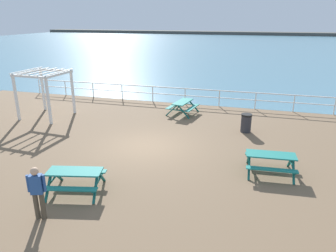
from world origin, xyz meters
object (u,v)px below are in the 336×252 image
(visitor, at_px, (37,190))
(picnic_table_mid_centre, at_px, (75,176))
(lattice_pergola, at_px, (44,83))
(picnic_table_near_right, at_px, (271,159))
(litter_bin, at_px, (246,123))
(picnic_table_near_left, at_px, (183,104))

(visitor, bearing_deg, picnic_table_mid_centre, -25.20)
(picnic_table_mid_centre, height_order, lattice_pergola, lattice_pergola)
(picnic_table_near_right, bearing_deg, litter_bin, 99.89)
(lattice_pergola, bearing_deg, picnic_table_mid_centre, -45.46)
(picnic_table_near_right, relative_size, lattice_pergola, 0.71)
(picnic_table_near_left, bearing_deg, litter_bin, -110.53)
(picnic_table_near_left, height_order, visitor, visitor)
(litter_bin, bearing_deg, visitor, -120.29)
(picnic_table_mid_centre, xyz_separation_m, lattice_pergola, (-6.21, 7.09, 1.41))
(visitor, relative_size, litter_bin, 1.75)
(visitor, distance_m, litter_bin, 10.70)
(lattice_pergola, xyz_separation_m, litter_bin, (11.43, 0.50, -1.52))
(picnic_table_near_right, height_order, visitor, visitor)
(picnic_table_mid_centre, relative_size, lattice_pergola, 0.78)
(picnic_table_near_left, bearing_deg, picnic_table_mid_centre, -178.50)
(picnic_table_near_right, bearing_deg, visitor, -147.56)
(picnic_table_mid_centre, distance_m, lattice_pergola, 9.53)
(visitor, bearing_deg, lattice_pergola, 15.50)
(picnic_table_near_left, relative_size, picnic_table_mid_centre, 0.96)
(picnic_table_near_left, bearing_deg, picnic_table_near_right, -133.74)
(picnic_table_near_right, xyz_separation_m, picnic_table_mid_centre, (-6.32, -3.19, 0.00))
(picnic_table_mid_centre, distance_m, visitor, 1.69)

